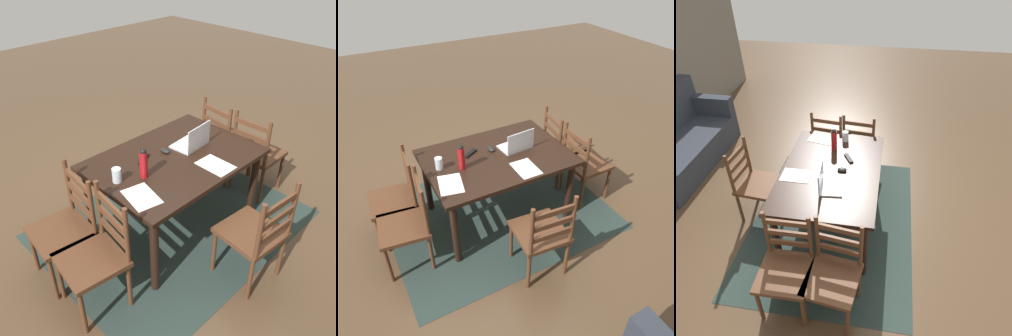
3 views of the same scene
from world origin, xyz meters
The scene contains 15 objects.
ground_plane centered at (0.00, 0.00, 0.00)m, with size 14.00×14.00×0.00m, color brown.
area_rug centered at (0.00, 0.00, 0.00)m, with size 2.38×1.85×0.01m, color #283833.
dining_table centered at (0.00, 0.00, 0.67)m, with size 1.45×1.02×0.77m.
chair_left_far centered at (-1.01, 0.20, 0.46)m, with size 0.45×0.45×0.95m.
chair_right_near centered at (1.01, -0.20, 0.46)m, with size 0.48×0.48×0.95m.
chair_right_far centered at (1.02, 0.21, 0.46)m, with size 0.49×0.49×0.95m.
chair_far_head centered at (0.00, 0.88, 0.46)m, with size 0.48×0.48×0.95m.
chair_left_near centered at (-1.02, -0.21, 0.46)m, with size 0.49×0.49×0.95m.
laptop centered at (-0.25, -0.01, 0.83)m, with size 0.34×0.25×0.23m.
water_bottle centered at (0.39, 0.04, 0.90)m, with size 0.06×0.06×0.26m.
drinking_glass centered at (0.58, -0.06, 0.83)m, with size 0.07×0.07×0.12m, color silver.
computer_mouse centered at (0.00, -0.12, 0.79)m, with size 0.06×0.10×0.03m, color black.
tv_remote centered at (0.22, -0.15, 0.78)m, with size 0.04×0.17×0.02m, color black.
paper_stack_left centered at (0.57, 0.22, 0.77)m, with size 0.21×0.30×0.00m, color white.
paper_stack_right centered at (-0.15, 0.33, 0.77)m, with size 0.21×0.30×0.00m, color white.
Camera 1 is at (1.96, 1.91, 2.46)m, focal length 39.59 mm.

